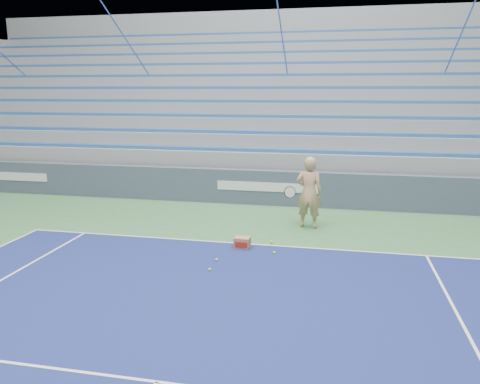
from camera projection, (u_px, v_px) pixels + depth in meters
name	position (u px, v px, depth m)	size (l,w,h in m)	color
sponsor_barrier	(268.00, 188.00, 14.79)	(30.00, 0.32, 1.10)	#3F4A60
bleachers	(288.00, 119.00, 19.87)	(31.00, 9.15, 7.30)	gray
tennis_player	(309.00, 192.00, 12.23)	(0.98, 0.88, 1.90)	tan
ball_box	(242.00, 243.00, 10.76)	(0.37, 0.30, 0.27)	#9B744B
tennis_ball_0	(216.00, 260.00, 9.96)	(0.07, 0.07, 0.07)	#B7F031
tennis_ball_1	(274.00, 253.00, 10.40)	(0.07, 0.07, 0.07)	#B7F031
tennis_ball_2	(271.00, 242.00, 11.12)	(0.07, 0.07, 0.07)	#B7F031
tennis_ball_3	(210.00, 270.00, 9.42)	(0.07, 0.07, 0.07)	#B7F031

